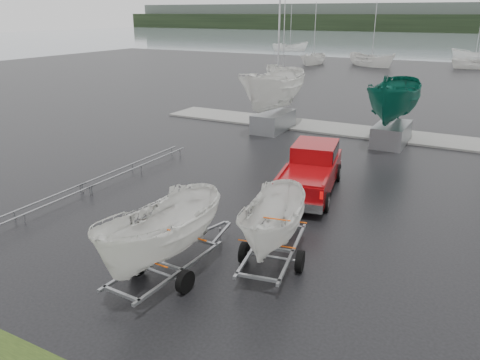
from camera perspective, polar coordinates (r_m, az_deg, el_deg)
ground_plane at (r=16.25m, az=10.17°, el=-4.94°), size 120.00×120.00×0.00m
lake at (r=114.41m, az=27.03°, el=14.36°), size 300.00×300.00×0.00m
dock at (r=28.28m, az=18.71°, el=5.11°), size 30.00×3.00×0.12m
pickup_truck at (r=18.66m, az=8.74°, el=1.48°), size 2.72×5.55×1.77m
trailer_hitched at (r=12.47m, az=4.31°, el=-0.22°), size 1.88×3.75×4.50m
trailer_parked at (r=11.70m, az=-9.69°, el=-0.53°), size 1.81×3.65×4.98m
keelboat_0 at (r=27.68m, az=4.27°, el=14.24°), size 2.55×3.20×10.72m
keelboat_1 at (r=25.89m, az=18.73°, el=12.24°), size 2.37×3.20×7.41m
mast_rack_0 at (r=21.18m, az=-12.51°, el=1.83°), size 0.56×6.50×0.06m
mast_rack_1 at (r=17.41m, az=-25.35°, el=-3.66°), size 0.56×6.50×0.06m
moored_boat_0 at (r=49.77m, az=5.23°, el=11.96°), size 3.52×3.52×11.27m
moored_boat_1 at (r=65.63m, az=15.70°, el=13.21°), size 3.92×3.89×11.74m
moored_boat_4 at (r=89.21m, az=6.12°, el=15.37°), size 3.42×3.39×11.27m
moored_boat_5 at (r=78.97m, az=26.70°, el=12.89°), size 2.98×2.93×11.38m
moored_boat_6 at (r=66.39m, az=8.92°, el=13.76°), size 2.42×2.48×11.09m
moored_boat_7 at (r=67.53m, az=26.87°, el=12.02°), size 3.38×3.35×11.28m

